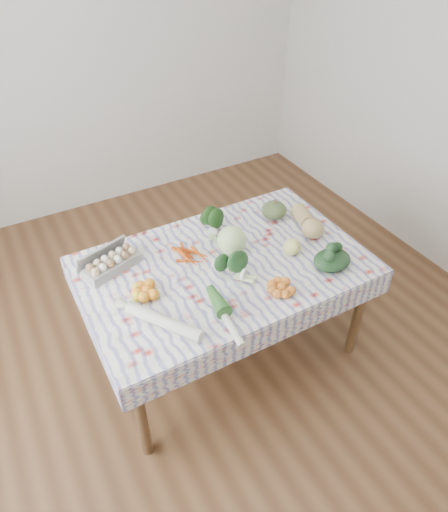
{
  "coord_description": "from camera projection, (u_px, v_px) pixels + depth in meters",
  "views": [
    {
      "loc": [
        -1.0,
        -1.79,
        2.5
      ],
      "look_at": [
        0.0,
        0.0,
        0.82
      ],
      "focal_mm": 32.0,
      "sensor_mm": 36.0,
      "label": 1
    }
  ],
  "objects": [
    {
      "name": "spinach_bag",
      "position": [
        332.0,
        260.0,
        2.63
      ],
      "size": [
        0.25,
        0.21,
        0.1
      ],
      "primitive_type": "ellipsoid",
      "rotation": [
        0.0,
        0.0,
        -0.14
      ],
      "color": "black",
      "rests_on": "tablecloth"
    },
    {
      "name": "kabocha_squash",
      "position": [
        274.0,
        210.0,
        3.02
      ],
      "size": [
        0.21,
        0.21,
        0.11
      ],
      "primitive_type": "ellipsoid",
      "rotation": [
        0.0,
        0.0,
        0.33
      ],
      "color": "#495B31",
      "rests_on": "tablecloth"
    },
    {
      "name": "wall_back",
      "position": [
        93.0,
        53.0,
        3.8
      ],
      "size": [
        4.0,
        0.04,
        2.8
      ],
      "primitive_type": "cube",
      "color": "silver",
      "rests_on": "ground"
    },
    {
      "name": "dining_table",
      "position": [
        224.0,
        274.0,
        2.74
      ],
      "size": [
        1.6,
        1.0,
        0.75
      ],
      "color": "brown",
      "rests_on": "ground"
    },
    {
      "name": "orange_cluster",
      "position": [
        147.0,
        290.0,
        2.46
      ],
      "size": [
        0.23,
        0.23,
        0.07
      ],
      "primitive_type": "cube",
      "rotation": [
        0.0,
        0.0,
        -0.14
      ],
      "color": "orange",
      "rests_on": "tablecloth"
    },
    {
      "name": "ground",
      "position": [
        224.0,
        347.0,
        3.17
      ],
      "size": [
        4.5,
        4.5,
        0.0
      ],
      "primitive_type": "plane",
      "color": "#54331C",
      "rests_on": "ground"
    },
    {
      "name": "broccoli",
      "position": [
        235.0,
        269.0,
        2.56
      ],
      "size": [
        0.22,
        0.22,
        0.12
      ],
      "primitive_type": "ellipsoid",
      "rotation": [
        0.0,
        0.0,
        0.55
      ],
      "color": "#1D481E",
      "rests_on": "tablecloth"
    },
    {
      "name": "mandarin_cluster",
      "position": [
        281.0,
        287.0,
        2.49
      ],
      "size": [
        0.22,
        0.22,
        0.06
      ],
      "primitive_type": "cube",
      "rotation": [
        0.0,
        0.0,
        -0.2
      ],
      "color": "orange",
      "rests_on": "tablecloth"
    },
    {
      "name": "kale_bunch",
      "position": [
        212.0,
        224.0,
        2.88
      ],
      "size": [
        0.2,
        0.19,
        0.14
      ],
      "primitive_type": "ellipsoid",
      "rotation": [
        0.0,
        0.0,
        -0.42
      ],
      "color": "#173911",
      "rests_on": "tablecloth"
    },
    {
      "name": "carrot_bunch",
      "position": [
        190.0,
        255.0,
        2.72
      ],
      "size": [
        0.23,
        0.22,
        0.03
      ],
      "primitive_type": "cube",
      "rotation": [
        0.0,
        0.0,
        0.31
      ],
      "color": "#CA470B",
      "rests_on": "tablecloth"
    },
    {
      "name": "butternut_squash",
      "position": [
        308.0,
        220.0,
        2.91
      ],
      "size": [
        0.2,
        0.32,
        0.14
      ],
      "primitive_type": "ellipsoid",
      "rotation": [
        0.0,
        0.0,
        -0.24
      ],
      "color": "tan",
      "rests_on": "tablecloth"
    },
    {
      "name": "egg_carton",
      "position": [
        112.0,
        264.0,
        2.62
      ],
      "size": [
        0.36,
        0.23,
        0.09
      ],
      "primitive_type": "cube",
      "rotation": [
        0.0,
        0.0,
        0.31
      ],
      "color": "gray",
      "rests_on": "tablecloth"
    },
    {
      "name": "cabbage",
      "position": [
        232.0,
        240.0,
        2.72
      ],
      "size": [
        0.22,
        0.22,
        0.18
      ],
      "primitive_type": "sphere",
      "rotation": [
        0.0,
        0.0,
        -0.32
      ],
      "color": "#BDDF8C",
      "rests_on": "tablecloth"
    },
    {
      "name": "daikon",
      "position": [
        164.0,
        321.0,
        2.29
      ],
      "size": [
        0.3,
        0.42,
        0.07
      ],
      "primitive_type": "cylinder",
      "rotation": [
        1.57,
        0.0,
        0.58
      ],
      "color": "silver",
      "rests_on": "tablecloth"
    },
    {
      "name": "tablecloth",
      "position": [
        224.0,
        264.0,
        2.69
      ],
      "size": [
        1.66,
        1.06,
        0.01
      ],
      "primitive_type": "cube",
      "color": "white",
      "rests_on": "dining_table"
    },
    {
      "name": "grapefruit",
      "position": [
        292.0,
        247.0,
        2.72
      ],
      "size": [
        0.14,
        0.14,
        0.11
      ],
      "primitive_type": "sphere",
      "rotation": [
        0.0,
        0.0,
        0.41
      ],
      "color": "#DEDA6D",
      "rests_on": "tablecloth"
    },
    {
      "name": "leek",
      "position": [
        226.0,
        317.0,
        2.32
      ],
      "size": [
        0.08,
        0.4,
        0.04
      ],
      "primitive_type": "cylinder",
      "rotation": [
        1.57,
        0.0,
        -0.1
      ],
      "color": "beige",
      "rests_on": "tablecloth"
    }
  ]
}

